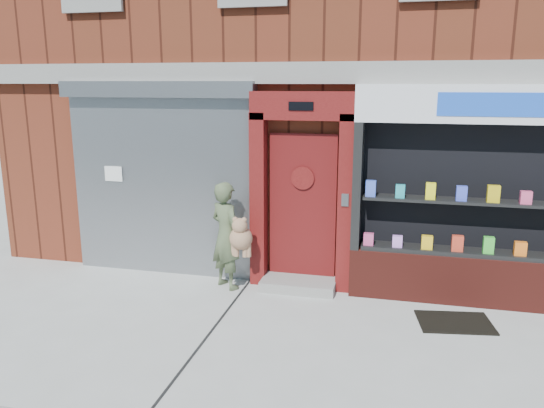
% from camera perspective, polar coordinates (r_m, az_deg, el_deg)
% --- Properties ---
extents(ground, '(80.00, 80.00, 0.00)m').
position_cam_1_polar(ground, '(6.42, 6.78, -15.24)').
color(ground, '#9E9E99').
rests_on(ground, ground).
extents(building, '(12.00, 8.16, 8.00)m').
position_cam_1_polar(building, '(11.68, 11.02, 17.56)').
color(building, '#5F2415').
rests_on(building, ground).
extents(shutter_bay, '(3.10, 0.30, 3.04)m').
position_cam_1_polar(shutter_bay, '(8.47, -11.86, 3.84)').
color(shutter_bay, gray).
rests_on(shutter_bay, ground).
extents(red_door_bay, '(1.52, 0.58, 2.90)m').
position_cam_1_polar(red_door_bay, '(7.77, 3.22, 1.32)').
color(red_door_bay, '#520E0E').
rests_on(red_door_bay, ground).
extents(pharmacy_bay, '(3.50, 0.41, 3.00)m').
position_cam_1_polar(pharmacy_bay, '(7.71, 21.72, -0.33)').
color(pharmacy_bay, '#5A1B15').
rests_on(pharmacy_bay, ground).
extents(woman, '(0.79, 0.65, 1.62)m').
position_cam_1_polar(woman, '(7.87, -4.75, -3.39)').
color(woman, '#4D5A3B').
rests_on(woman, ground).
extents(doormat, '(1.01, 0.78, 0.02)m').
position_cam_1_polar(doormat, '(7.36, 19.06, -11.94)').
color(doormat, black).
rests_on(doormat, ground).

